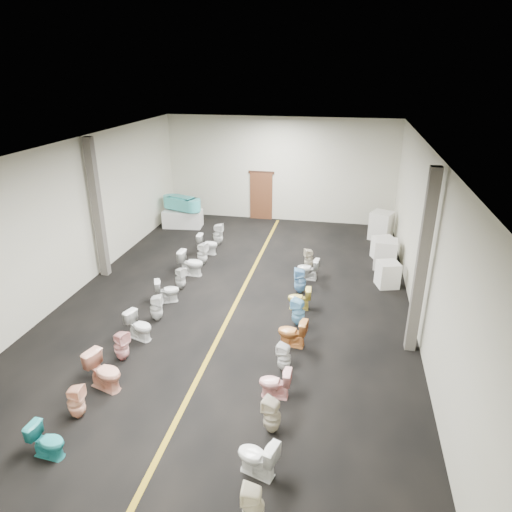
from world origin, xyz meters
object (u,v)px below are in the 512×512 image
object	(u,v)px
toilet_right_1	(257,457)
toilet_right_8	(300,281)
toilet_left_9	(202,253)
toilet_right_5	(292,333)
appliance_crate_c	(384,248)
toilet_right_6	(298,312)
toilet_left_11	(218,234)
toilet_right_7	(299,298)
toilet_left_0	(47,441)
toilet_left_8	(191,263)
toilet_left_2	(105,371)
toilet_left_1	(76,402)
toilet_left_4	(139,326)
appliance_crate_b	(385,254)
toilet_right_9	(308,269)
toilet_left_10	(208,244)
toilet_right_4	(284,357)
appliance_crate_d	(381,226)
toilet_left_5	(156,308)
toilet_left_6	(167,291)
toilet_right_10	(309,258)
toilet_right_0	(253,506)
toilet_right_2	(272,416)
toilet_right_3	(275,383)
display_table	(183,219)
appliance_crate_a	(388,274)
toilet_left_7	(180,278)
bathtub	(182,203)
toilet_left_3	(121,346)

from	to	relation	value
toilet_right_1	toilet_right_8	bearing A→B (deg)	-162.52
toilet_left_9	toilet_right_5	bearing A→B (deg)	-124.78
appliance_crate_c	toilet_right_6	distance (m)	5.72
toilet_left_11	toilet_right_7	distance (m)	5.79
toilet_left_0	toilet_left_8	xyz separation A→B (m)	(-0.02, 7.81, 0.09)
toilet_left_2	toilet_left_1	bearing A→B (deg)	-169.56
toilet_left_4	toilet_right_7	size ratio (longest dim) A/B	1.10
appliance_crate_b	toilet_right_9	world-z (taller)	appliance_crate_b
toilet_left_10	toilet_right_6	size ratio (longest dim) A/B	0.98
toilet_left_1	toilet_right_5	xyz separation A→B (m)	(3.83, 3.33, 0.00)
toilet_left_0	toilet_right_4	xyz separation A→B (m)	(3.74, 3.30, 0.01)
appliance_crate_d	toilet_right_4	size ratio (longest dim) A/B	1.63
toilet_left_9	toilet_right_4	xyz separation A→B (m)	(3.68, -5.45, -0.05)
toilet_left_8	toilet_right_5	xyz separation A→B (m)	(3.81, -3.48, -0.05)
appliance_crate_b	toilet_left_4	size ratio (longest dim) A/B	1.36
toilet_left_5	toilet_left_6	bearing A→B (deg)	-4.87
appliance_crate_d	toilet_right_6	xyz separation A→B (m)	(-2.48, -7.25, -0.17)
toilet_right_10	toilet_left_10	bearing A→B (deg)	-119.55
toilet_left_0	toilet_right_0	world-z (taller)	toilet_right_0
appliance_crate_d	toilet_right_6	world-z (taller)	appliance_crate_d
appliance_crate_d	toilet_left_5	world-z (taller)	appliance_crate_d
toilet_left_4	toilet_right_4	xyz separation A→B (m)	(3.78, -0.57, -0.03)
toilet_right_2	toilet_right_3	size ratio (longest dim) A/B	1.08
toilet_left_1	toilet_left_6	xyz separation A→B (m)	(-0.06, 4.89, -0.01)
display_table	toilet_left_5	xyz separation A→B (m)	(2.00, -7.61, 0.01)
appliance_crate_b	appliance_crate_a	bearing A→B (deg)	-90.00
display_table	toilet_left_11	distance (m)	2.71
toilet_left_7	toilet_left_9	bearing A→B (deg)	20.04
toilet_right_2	toilet_right_10	bearing A→B (deg)	-162.83
display_table	toilet_right_3	xyz separation A→B (m)	(5.67, -10.08, -0.02)
toilet_left_2	toilet_left_6	world-z (taller)	toilet_left_2
toilet_left_8	toilet_right_10	size ratio (longest dim) A/B	1.21
toilet_left_7	toilet_right_6	xyz separation A→B (m)	(3.84, -1.42, 0.03)
toilet_left_10	toilet_left_0	bearing A→B (deg)	179.16
display_table	toilet_left_8	distance (m)	5.02
bathtub	toilet_right_9	distance (m)	7.18
toilet_left_1	toilet_right_9	world-z (taller)	toilet_left_1
toilet_left_8	toilet_left_9	xyz separation A→B (m)	(0.08, 0.94, -0.03)
toilet_left_9	toilet_right_0	xyz separation A→B (m)	(3.77, -9.31, -0.02)
toilet_left_2	toilet_left_4	size ratio (longest dim) A/B	1.14
appliance_crate_a	toilet_right_4	size ratio (longest dim) A/B	1.18
toilet_right_4	display_table	bearing A→B (deg)	-134.05
toilet_right_9	toilet_left_2	bearing A→B (deg)	-24.28
appliance_crate_b	toilet_right_7	xyz separation A→B (m)	(-2.55, -3.50, -0.17)
appliance_crate_c	appliance_crate_b	bearing A→B (deg)	-90.00
toilet_left_0	toilet_left_7	size ratio (longest dim) A/B	0.93
appliance_crate_b	toilet_left_3	world-z (taller)	appliance_crate_b
toilet_left_6	toilet_right_10	xyz separation A→B (m)	(3.85, 3.26, -0.01)
toilet_left_7	toilet_right_1	distance (m)	7.41
toilet_left_3	toilet_right_3	world-z (taller)	toilet_left_3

